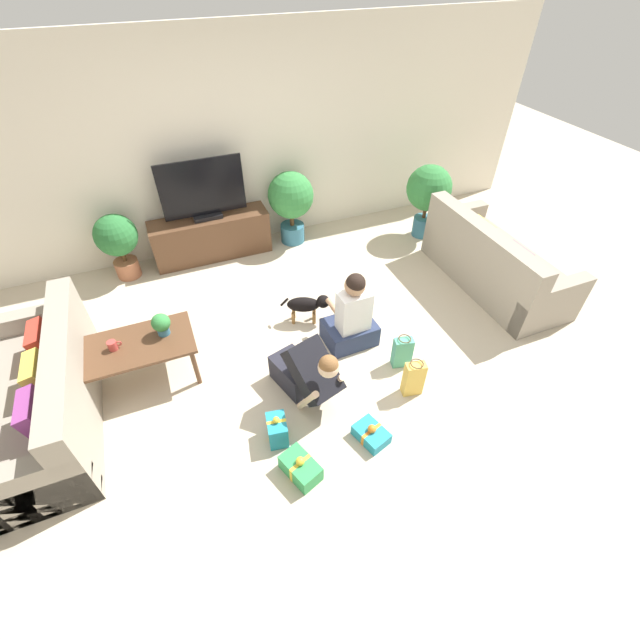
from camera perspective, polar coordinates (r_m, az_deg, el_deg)
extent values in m
plane|color=beige|center=(4.36, 0.08, -5.83)|extent=(16.00, 16.00, 0.00)
cube|color=silver|center=(5.77, -10.58, 21.96)|extent=(8.40, 0.06, 2.60)
cube|color=gray|center=(4.48, -32.95, -9.59)|extent=(0.83, 1.90, 0.41)
cube|color=gray|center=(4.11, -30.99, -5.01)|extent=(0.20, 1.90, 0.42)
cube|color=gray|center=(5.04, -32.77, -1.54)|extent=(0.83, 0.16, 0.59)
cube|color=gray|center=(3.88, -34.23, -18.36)|extent=(0.83, 0.16, 0.59)
cube|color=red|center=(4.51, -32.99, -2.46)|extent=(0.18, 0.34, 0.32)
cube|color=#EACC4C|center=(4.21, -33.32, -6.17)|extent=(0.18, 0.34, 0.32)
cube|color=#9E4293|center=(3.92, -33.69, -10.43)|extent=(0.18, 0.34, 0.32)
cube|color=gray|center=(5.67, 22.26, 6.38)|extent=(0.83, 1.90, 0.41)
cube|color=gray|center=(5.25, 20.81, 9.40)|extent=(0.20, 1.90, 0.42)
cube|color=gray|center=(5.18, 28.38, 1.69)|extent=(0.83, 0.16, 0.59)
cube|color=gray|center=(6.15, 17.45, 11.64)|extent=(0.83, 0.16, 0.59)
cube|color=#E5566B|center=(5.23, 24.41, 7.39)|extent=(0.18, 0.34, 0.32)
cube|color=#EACC4C|center=(5.59, 20.36, 10.93)|extent=(0.18, 0.34, 0.32)
cube|color=brown|center=(4.24, -23.50, -3.19)|extent=(1.05, 0.58, 0.03)
cylinder|color=brown|center=(4.32, -28.39, -8.99)|extent=(0.04, 0.04, 0.45)
cylinder|color=brown|center=(4.20, -16.27, -6.01)|extent=(0.04, 0.04, 0.45)
cylinder|color=brown|center=(4.65, -28.42, -4.76)|extent=(0.04, 0.04, 0.45)
cylinder|color=brown|center=(4.54, -17.26, -1.89)|extent=(0.04, 0.04, 0.45)
cube|color=brown|center=(5.88, -14.24, 10.70)|extent=(1.50, 0.40, 0.56)
cube|color=black|center=(5.74, -14.77, 13.30)|extent=(0.36, 0.20, 0.05)
cube|color=black|center=(5.57, -15.45, 16.62)|extent=(1.02, 0.03, 0.69)
cylinder|color=#336B84|center=(6.12, -3.68, 11.54)|extent=(0.33, 0.33, 0.25)
cylinder|color=brown|center=(6.01, -3.77, 13.30)|extent=(0.06, 0.06, 0.18)
sphere|color=#337F3D|center=(5.85, -3.93, 16.27)|extent=(0.60, 0.60, 0.60)
cylinder|color=#A36042|center=(5.94, -24.24, 6.35)|extent=(0.29, 0.29, 0.22)
cylinder|color=brown|center=(5.84, -24.76, 7.81)|extent=(0.05, 0.05, 0.15)
sphere|color=#286B33|center=(5.70, -25.58, 10.16)|extent=(0.50, 0.50, 0.50)
cylinder|color=#336B84|center=(6.41, 13.46, 12.08)|extent=(0.27, 0.27, 0.27)
cylinder|color=brown|center=(6.30, 13.80, 13.87)|extent=(0.05, 0.05, 0.18)
sphere|color=#337F3D|center=(6.15, 14.34, 16.69)|extent=(0.60, 0.60, 0.60)
cube|color=#23232D|center=(4.10, -3.48, -7.08)|extent=(0.40, 0.50, 0.28)
cube|color=black|center=(3.71, -0.90, -6.75)|extent=(0.46, 0.60, 0.49)
sphere|color=beige|center=(3.44, 1.15, -6.31)|extent=(0.18, 0.18, 0.18)
sphere|color=brown|center=(3.42, 1.16, -5.97)|extent=(0.16, 0.16, 0.16)
cylinder|color=beige|center=(3.76, -1.67, -10.66)|extent=(0.14, 0.29, 0.44)
cylinder|color=beige|center=(3.87, 1.75, -8.52)|extent=(0.14, 0.29, 0.44)
cube|color=#283351|center=(4.52, 3.94, -1.61)|extent=(0.53, 0.41, 0.24)
cube|color=white|center=(4.25, 4.52, 1.19)|extent=(0.33, 0.21, 0.44)
sphere|color=tan|center=(4.06, 4.69, 4.61)|extent=(0.21, 0.21, 0.21)
sphere|color=black|center=(4.03, 4.78, 4.93)|extent=(0.19, 0.19, 0.19)
cylinder|color=tan|center=(4.48, 4.74, 2.56)|extent=(0.06, 0.26, 0.06)
cylinder|color=tan|center=(4.39, 1.77, 1.70)|extent=(0.06, 0.26, 0.06)
ellipsoid|color=black|center=(4.67, -2.23, 2.08)|extent=(0.39, 0.28, 0.17)
sphere|color=black|center=(4.64, 0.43, 2.48)|extent=(0.14, 0.14, 0.14)
sphere|color=olive|center=(4.65, 1.14, 2.36)|extent=(0.07, 0.07, 0.07)
cylinder|color=black|center=(4.66, -4.77, 2.40)|extent=(0.10, 0.06, 0.11)
cylinder|color=olive|center=(4.74, -0.80, 0.24)|extent=(0.04, 0.04, 0.15)
cylinder|color=olive|center=(4.81, -0.79, 0.99)|extent=(0.04, 0.04, 0.15)
cylinder|color=olive|center=(4.75, -3.59, 0.24)|extent=(0.04, 0.04, 0.15)
cylinder|color=olive|center=(4.82, -3.53, 0.99)|extent=(0.04, 0.04, 0.15)
cube|color=#2D934C|center=(3.61, -2.60, -19.11)|extent=(0.30, 0.38, 0.16)
cube|color=yellow|center=(3.61, -2.60, -19.11)|extent=(0.20, 0.10, 0.16)
sphere|color=yellow|center=(3.52, -2.65, -18.29)|extent=(0.07, 0.07, 0.07)
cube|color=teal|center=(3.76, -5.71, -14.38)|extent=(0.20, 0.25, 0.24)
cube|color=yellow|center=(3.76, -5.71, -14.38)|extent=(0.17, 0.06, 0.25)
sphere|color=yellow|center=(3.64, -5.87, -13.11)|extent=(0.06, 0.06, 0.06)
cube|color=teal|center=(3.82, 6.83, -14.89)|extent=(0.29, 0.34, 0.11)
cube|color=orange|center=(3.82, 6.83, -14.89)|extent=(0.21, 0.09, 0.11)
sphere|color=orange|center=(3.75, 6.94, -14.22)|extent=(0.07, 0.07, 0.07)
cube|color=#E5B74C|center=(4.08, 12.37, -7.65)|extent=(0.20, 0.13, 0.38)
torus|color=#4C3823|center=(3.93, 12.81, -5.69)|extent=(0.14, 0.14, 0.01)
cube|color=#4CA384|center=(4.31, 10.91, -4.25)|extent=(0.20, 0.14, 0.34)
torus|color=#4C3823|center=(4.18, 11.24, -2.46)|extent=(0.15, 0.15, 0.01)
cylinder|color=#B23D38|center=(4.23, -25.94, -3.07)|extent=(0.08, 0.08, 0.09)
torus|color=#B23D38|center=(4.22, -25.28, -2.86)|extent=(0.06, 0.01, 0.06)
cylinder|color=#336B84|center=(4.21, -20.14, -1.35)|extent=(0.11, 0.11, 0.07)
sphere|color=#337F3D|center=(4.15, -20.47, -0.32)|extent=(0.17, 0.17, 0.17)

